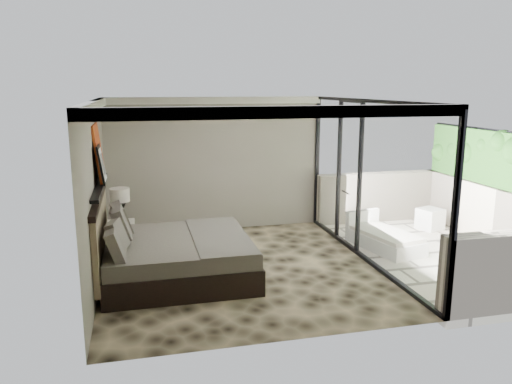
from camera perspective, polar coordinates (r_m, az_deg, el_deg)
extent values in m
plane|color=black|center=(8.49, -1.82, -8.79)|extent=(5.00, 5.00, 0.00)
cube|color=silver|center=(7.94, -1.96, 10.39)|extent=(4.50, 5.00, 0.02)
cube|color=gray|center=(10.51, -4.63, 3.14)|extent=(4.50, 0.02, 2.80)
cube|color=gray|center=(7.96, -17.87, -0.26)|extent=(0.02, 5.00, 2.80)
cube|color=white|center=(8.82, 12.59, 1.18)|extent=(0.08, 5.00, 2.80)
cube|color=beige|center=(9.92, 20.07, -6.80)|extent=(3.00, 5.00, 0.12)
cube|color=beige|center=(10.55, 26.45, -2.78)|extent=(0.30, 5.00, 1.10)
cube|color=black|center=(8.04, -17.44, 0.60)|extent=(0.12, 2.20, 0.05)
cube|color=black|center=(8.19, -8.77, -8.25)|extent=(2.30, 2.19, 0.39)
cube|color=#535045|center=(8.09, -8.84, -6.14)|extent=(2.24, 2.13, 0.24)
cube|color=#524E47|center=(8.12, -4.23, -5.01)|extent=(0.88, 2.17, 0.03)
cube|color=#7C6B4F|center=(8.01, -17.35, -4.84)|extent=(0.08, 2.29, 1.09)
cube|color=black|center=(9.72, -15.31, -4.75)|extent=(0.63, 0.63, 0.56)
cone|color=black|center=(9.60, -15.18, -2.89)|extent=(0.21, 0.21, 0.19)
cone|color=black|center=(9.56, -15.24, -1.82)|extent=(0.21, 0.21, 0.19)
cylinder|color=beige|center=(9.50, -15.32, -0.31)|extent=(0.36, 0.36, 0.25)
cube|color=#9D1F0D|center=(8.41, -17.56, 4.36)|extent=(0.13, 0.90, 0.90)
cube|color=black|center=(8.11, -17.25, 3.04)|extent=(0.11, 0.50, 0.60)
cube|color=silver|center=(11.33, 19.27, -2.93)|extent=(0.57, 0.57, 0.45)
cube|color=silver|center=(9.79, 14.51, -5.51)|extent=(1.05, 1.62, 0.26)
cube|color=beige|center=(9.74, 14.56, -4.57)|extent=(1.00, 1.52, 0.07)
cube|color=silver|center=(10.23, 12.06, -2.93)|extent=(0.75, 0.27, 0.33)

